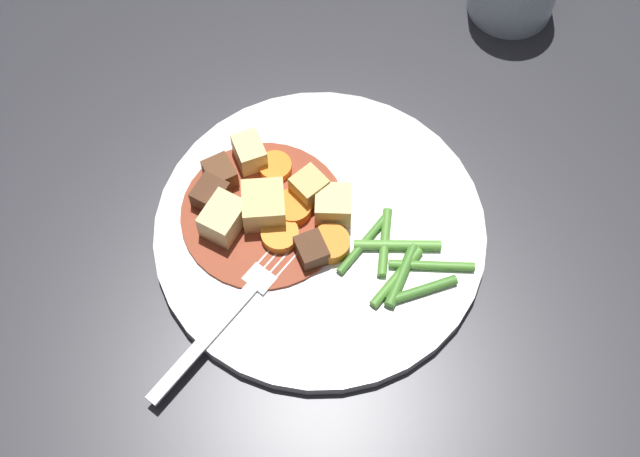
{
  "coord_description": "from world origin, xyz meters",
  "views": [
    {
      "loc": [
        -0.09,
        0.31,
        0.64
      ],
      "look_at": [
        0.0,
        0.0,
        0.01
      ],
      "focal_mm": 49.69,
      "sensor_mm": 36.0,
      "label": 1
    }
  ],
  "objects": [
    {
      "name": "meat_chunk_2",
      "position": [
        0.09,
        -0.02,
        0.02
      ],
      "size": [
        0.03,
        0.03,
        0.02
      ],
      "primitive_type": "cube",
      "rotation": [
        0.0,
        0.0,
        5.47
      ],
      "color": "brown",
      "rests_on": "dinner_plate"
    },
    {
      "name": "green_bean_2",
      "position": [
        -0.06,
        0.0,
        0.02
      ],
      "size": [
        0.07,
        0.03,
        0.01
      ],
      "primitive_type": "cylinder",
      "rotation": [
        0.0,
        1.57,
        0.26
      ],
      "color": "#66AD42",
      "rests_on": "dinner_plate"
    },
    {
      "name": "potato_chunk_2",
      "position": [
        -0.01,
        -0.02,
        0.02
      ],
      "size": [
        0.03,
        0.03,
        0.03
      ],
      "primitive_type": "cube",
      "rotation": [
        0.0,
        0.0,
        3.38
      ],
      "color": "#EAD68C",
      "rests_on": "dinner_plate"
    },
    {
      "name": "green_bean_6",
      "position": [
        -0.04,
        0.01,
        0.02
      ],
      "size": [
        0.03,
        0.06,
        0.01
      ],
      "primitive_type": "cylinder",
      "rotation": [
        0.0,
        1.57,
        1.18
      ],
      "color": "#4C8E33",
      "rests_on": "dinner_plate"
    },
    {
      "name": "fork",
      "position": [
        0.04,
        0.08,
        0.01
      ],
      "size": [
        0.08,
        0.17,
        0.0
      ],
      "color": "silver",
      "rests_on": "dinner_plate"
    },
    {
      "name": "potato_chunk_3",
      "position": [
        0.07,
        0.02,
        0.03
      ],
      "size": [
        0.03,
        0.04,
        0.03
      ],
      "primitive_type": "cube",
      "rotation": [
        0.0,
        0.0,
        6.05
      ],
      "color": "#EAD68C",
      "rests_on": "dinner_plate"
    },
    {
      "name": "meat_chunk_1",
      "position": [
        -0.0,
        0.02,
        0.02
      ],
      "size": [
        0.03,
        0.03,
        0.02
      ],
      "primitive_type": "cube",
      "rotation": [
        0.0,
        0.0,
        5.38
      ],
      "color": "#56331E",
      "rests_on": "dinner_plate"
    },
    {
      "name": "carrot_slice_1",
      "position": [
        0.02,
        -0.01,
        0.02
      ],
      "size": [
        0.04,
        0.04,
        0.01
      ],
      "primitive_type": "cylinder",
      "rotation": [
        0.0,
        0.0,
        4.42
      ],
      "color": "orange",
      "rests_on": "dinner_plate"
    },
    {
      "name": "green_bean_4",
      "position": [
        -0.09,
        0.01,
        0.02
      ],
      "size": [
        0.07,
        0.02,
        0.01
      ],
      "primitive_type": "cylinder",
      "rotation": [
        0.0,
        1.57,
        0.23
      ],
      "color": "#599E38",
      "rests_on": "dinner_plate"
    },
    {
      "name": "green_bean_5",
      "position": [
        -0.07,
        0.03,
        0.02
      ],
      "size": [
        0.03,
        0.06,
        0.01
      ],
      "primitive_type": "cylinder",
      "rotation": [
        0.0,
        1.57,
        1.16
      ],
      "color": "#599E38",
      "rests_on": "dinner_plate"
    },
    {
      "name": "green_bean_1",
      "position": [
        -0.09,
        0.03,
        0.02
      ],
      "size": [
        0.05,
        0.04,
        0.01
      ],
      "primitive_type": "cylinder",
      "rotation": [
        0.0,
        1.57,
        0.6
      ],
      "color": "#4C8E33",
      "rests_on": "dinner_plate"
    },
    {
      "name": "green_bean_3",
      "position": [
        -0.05,
        0.0,
        0.02
      ],
      "size": [
        0.02,
        0.06,
        0.01
      ],
      "primitive_type": "cylinder",
      "rotation": [
        0.0,
        1.57,
        1.73
      ],
      "color": "#599E38",
      "rests_on": "dinner_plate"
    },
    {
      "name": "potato_chunk_4",
      "position": [
        0.05,
        -0.0,
        0.03
      ],
      "size": [
        0.04,
        0.04,
        0.03
      ],
      "primitive_type": "cube",
      "rotation": [
        0.0,
        0.0,
        1.92
      ],
      "color": "#E5CC7A",
      "rests_on": "dinner_plate"
    },
    {
      "name": "carrot_slice_3",
      "position": [
        0.03,
        0.02,
        0.02
      ],
      "size": [
        0.03,
        0.03,
        0.01
      ],
      "primitive_type": "cylinder",
      "rotation": [
        0.0,
        0.0,
        1.72
      ],
      "color": "orange",
      "rests_on": "dinner_plate"
    },
    {
      "name": "carrot_slice_2",
      "position": [
        0.05,
        -0.04,
        0.02
      ],
      "size": [
        0.03,
        0.03,
        0.01
      ],
      "primitive_type": "cylinder",
      "rotation": [
        0.0,
        0.0,
        3.31
      ],
      "color": "orange",
      "rests_on": "dinner_plate"
    },
    {
      "name": "dinner_plate",
      "position": [
        0.0,
        0.0,
        0.01
      ],
      "size": [
        0.27,
        0.27,
        0.01
      ],
      "primitive_type": "cylinder",
      "color": "white",
      "rests_on": "ground_plane"
    },
    {
      "name": "carrot_slice_0",
      "position": [
        -0.01,
        0.01,
        0.02
      ],
      "size": [
        0.04,
        0.04,
        0.01
      ],
      "primitive_type": "cylinder",
      "rotation": [
        0.0,
        0.0,
        0.7
      ],
      "color": "orange",
      "rests_on": "dinner_plate"
    },
    {
      "name": "potato_chunk_0",
      "position": [
        0.02,
        -0.03,
        0.03
      ],
      "size": [
        0.03,
        0.03,
        0.03
      ],
      "primitive_type": "cube",
      "rotation": [
        0.0,
        0.0,
        4.13
      ],
      "color": "#DBBC6B",
      "rests_on": "dinner_plate"
    },
    {
      "name": "green_bean_0",
      "position": [
        -0.07,
        0.02,
        0.02
      ],
      "size": [
        0.02,
        0.06,
        0.01
      ],
      "primitive_type": "cylinder",
      "rotation": [
        0.0,
        1.57,
        1.44
      ],
      "color": "#4C8E33",
      "rests_on": "dinner_plate"
    },
    {
      "name": "ground_plane",
      "position": [
        0.0,
        0.0,
        0.0
      ],
      "size": [
        3.0,
        3.0,
        0.0
      ],
      "primitive_type": "plane",
      "color": "#2D2D33"
    },
    {
      "name": "potato_chunk_1",
      "position": [
        0.07,
        -0.05,
        0.02
      ],
      "size": [
        0.03,
        0.04,
        0.03
      ],
      "primitive_type": "cube",
      "rotation": [
        0.0,
        0.0,
        3.79
      ],
      "color": "#EAD68C",
      "rests_on": "dinner_plate"
    },
    {
      "name": "stew_sauce",
      "position": [
        0.05,
        0.0,
        0.01
      ],
      "size": [
        0.13,
        0.13,
        0.0
      ],
      "primitive_type": "cylinder",
      "color": "#93381E",
      "rests_on": "dinner_plate"
    },
    {
      "name": "meat_chunk_0",
      "position": [
        0.09,
        0.0,
        0.02
      ],
      "size": [
        0.03,
        0.03,
        0.02
      ],
      "primitive_type": "cube",
      "rotation": [
        0.0,
        0.0,
        4.48
      ],
      "color": "#56331E",
      "rests_on": "dinner_plate"
    }
  ]
}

